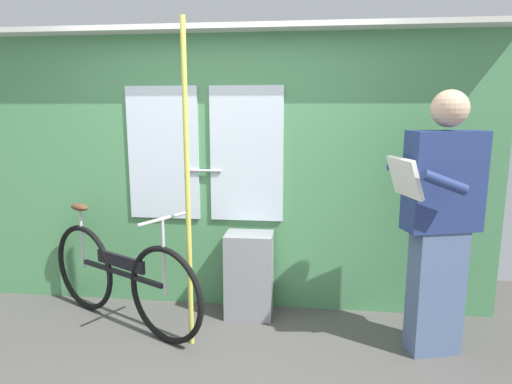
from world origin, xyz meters
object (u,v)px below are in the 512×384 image
object	(u,v)px
passenger_reading_newspaper	(440,219)
bicycle_near_door	(121,277)
handrail_pole	(188,190)
trash_bin_by_wall	(249,275)

from	to	relation	value
passenger_reading_newspaper	bicycle_near_door	bearing A→B (deg)	-19.36
bicycle_near_door	handrail_pole	bearing A→B (deg)	8.08
trash_bin_by_wall	passenger_reading_newspaper	bearing A→B (deg)	-16.90
passenger_reading_newspaper	trash_bin_by_wall	xyz separation A→B (m)	(-1.34, 0.41, -0.61)
passenger_reading_newspaper	handrail_pole	bearing A→B (deg)	-12.88
passenger_reading_newspaper	handrail_pole	distance (m)	1.71
passenger_reading_newspaper	trash_bin_by_wall	world-z (taller)	passenger_reading_newspaper
bicycle_near_door	passenger_reading_newspaper	xyz separation A→B (m)	(2.32, -0.14, 0.57)
trash_bin_by_wall	handrail_pole	bearing A→B (deg)	-126.04
handrail_pole	passenger_reading_newspaper	bearing A→B (deg)	2.92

